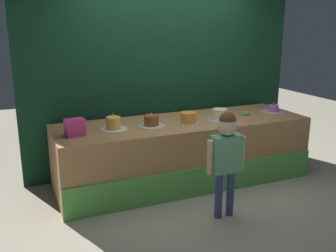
% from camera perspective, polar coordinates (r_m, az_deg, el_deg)
% --- Properties ---
extents(ground_plane, '(12.00, 12.00, 0.00)m').
position_cam_1_polar(ground_plane, '(4.66, 4.87, -10.26)').
color(ground_plane, '#ADA38E').
extents(stage_platform, '(3.21, 1.03, 0.80)m').
position_cam_1_polar(stage_platform, '(4.93, 2.24, -3.80)').
color(stage_platform, '#B27F4C').
rests_on(stage_platform, ground_plane).
extents(curtain_backdrop, '(3.86, 0.08, 2.83)m').
position_cam_1_polar(curtain_backdrop, '(5.25, -0.52, 8.79)').
color(curtain_backdrop, '#113823').
rests_on(curtain_backdrop, ground_plane).
extents(child_figure, '(0.44, 0.20, 1.14)m').
position_cam_1_polar(child_figure, '(3.95, 8.69, -3.63)').
color(child_figure, '#3F4C8C').
rests_on(child_figure, ground_plane).
extents(pink_box, '(0.22, 0.18, 0.19)m').
position_cam_1_polar(pink_box, '(4.29, -13.73, -0.21)').
color(pink_box, '#E63C93').
rests_on(pink_box, stage_platform).
extents(donut, '(0.12, 0.12, 0.04)m').
position_cam_1_polar(donut, '(5.25, 11.37, 1.86)').
color(donut, '#59B259').
rests_on(donut, stage_platform).
extents(cake_far_left, '(0.32, 0.32, 0.21)m').
position_cam_1_polar(cake_far_left, '(4.46, -8.13, 0.29)').
color(cake_far_left, white).
rests_on(cake_far_left, stage_platform).
extents(cake_left, '(0.32, 0.32, 0.17)m').
position_cam_1_polar(cake_left, '(4.57, -2.51, 0.69)').
color(cake_left, silver).
rests_on(cake_left, stage_platform).
extents(cake_center, '(0.27, 0.27, 0.17)m').
position_cam_1_polar(cake_center, '(4.68, 3.03, 1.15)').
color(cake_center, silver).
rests_on(cake_center, stage_platform).
extents(cake_right, '(0.34, 0.34, 0.14)m').
position_cam_1_polar(cake_right, '(4.90, 7.72, 1.63)').
color(cake_right, silver).
rests_on(cake_right, stage_platform).
extents(cake_far_right, '(0.34, 0.34, 0.14)m').
position_cam_1_polar(cake_far_right, '(5.49, 15.41, 2.40)').
color(cake_far_right, silver).
rests_on(cake_far_right, stage_platform).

